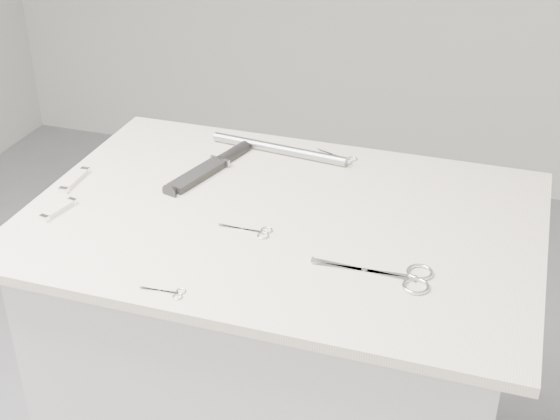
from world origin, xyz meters
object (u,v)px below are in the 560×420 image
(embroidery_scissors_a, at_px, (254,231))
(sheathed_knife, at_px, (214,165))
(embroidery_scissors_b, at_px, (342,158))
(plinth, at_px, (282,394))
(tiny_scissors, at_px, (169,292))
(large_shears, at_px, (398,276))
(metal_rail, at_px, (279,149))
(pocket_knife_b, at_px, (59,209))
(pocket_knife_a, at_px, (75,180))

(embroidery_scissors_a, xyz_separation_m, sheathed_knife, (-0.17, 0.22, 0.01))
(embroidery_scissors_b, height_order, sheathed_knife, sheathed_knife)
(plinth, bearing_deg, tiny_scissors, -108.46)
(large_shears, xyz_separation_m, metal_rail, (-0.35, 0.40, 0.01))
(pocket_knife_b, bearing_deg, sheathed_knife, -27.27)
(embroidery_scissors_b, bearing_deg, embroidery_scissors_a, -82.31)
(tiny_scissors, distance_m, pocket_knife_b, 0.37)
(sheathed_knife, bearing_deg, embroidery_scissors_b, -45.93)
(sheathed_knife, relative_size, pocket_knife_b, 2.80)
(sheathed_knife, bearing_deg, embroidery_scissors_a, -126.13)
(embroidery_scissors_b, height_order, metal_rail, metal_rail)
(large_shears, xyz_separation_m, pocket_knife_a, (-0.72, 0.13, 0.00))
(pocket_knife_b, bearing_deg, tiny_scissors, -107.21)
(metal_rail, bearing_deg, sheathed_knife, -133.20)
(embroidery_scissors_a, xyz_separation_m, pocket_knife_a, (-0.43, 0.07, 0.00))
(sheathed_knife, xyz_separation_m, pocket_knife_a, (-0.26, -0.15, -0.00))
(large_shears, height_order, embroidery_scissors_a, large_shears)
(tiny_scissors, bearing_deg, sheathed_knife, 98.75)
(large_shears, distance_m, sheathed_knife, 0.54)
(plinth, height_order, embroidery_scissors_a, embroidery_scissors_a)
(embroidery_scissors_b, bearing_deg, pocket_knife_a, -130.02)
(pocket_knife_b, bearing_deg, plinth, -61.67)
(plinth, relative_size, pocket_knife_a, 8.47)
(large_shears, relative_size, pocket_knife_a, 1.96)
(pocket_knife_a, relative_size, pocket_knife_b, 1.18)
(embroidery_scissors_a, relative_size, metal_rail, 0.32)
(embroidery_scissors_a, bearing_deg, plinth, 67.12)
(tiny_scissors, bearing_deg, embroidery_scissors_b, 71.38)
(large_shears, distance_m, metal_rail, 0.53)
(embroidery_scissors_b, distance_m, pocket_knife_a, 0.58)
(plinth, height_order, embroidery_scissors_b, embroidery_scissors_b)
(large_shears, distance_m, pocket_knife_a, 0.73)
(embroidery_scissors_a, height_order, tiny_scissors, same)
(embroidery_scissors_b, distance_m, metal_rail, 0.15)
(embroidery_scissors_b, xyz_separation_m, sheathed_knife, (-0.25, -0.14, 0.01))
(large_shears, relative_size, metal_rail, 0.64)
(embroidery_scissors_a, height_order, pocket_knife_a, pocket_knife_a)
(plinth, distance_m, sheathed_knife, 0.54)
(embroidery_scissors_a, relative_size, tiny_scissors, 1.31)
(sheathed_knife, distance_m, pocket_knife_a, 0.30)
(embroidery_scissors_b, distance_m, pocket_knife_b, 0.62)
(sheathed_knife, bearing_deg, plinth, -109.46)
(sheathed_knife, bearing_deg, metal_rail, -27.28)
(plinth, xyz_separation_m, large_shears, (0.26, -0.14, 0.47))
(embroidery_scissors_b, bearing_deg, pocket_knife_b, -118.80)
(large_shears, height_order, embroidery_scissors_b, large_shears)
(plinth, distance_m, pocket_knife_a, 0.66)
(large_shears, distance_m, embroidery_scissors_a, 0.29)
(embroidery_scissors_a, bearing_deg, embroidery_scissors_b, 76.96)
(plinth, distance_m, large_shears, 0.56)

